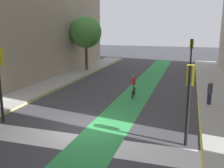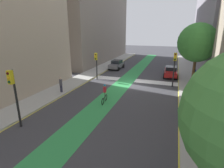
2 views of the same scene
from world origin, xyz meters
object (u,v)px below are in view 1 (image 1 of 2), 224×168
at_px(traffic_signal_near_right, 189,90).
at_px(traffic_signal_near_left, 0,71).
at_px(cyclist_in_lane, 134,85).
at_px(pedestrian_sidewalk_right_a, 210,92).
at_px(street_tree_far, 86,32).
at_px(traffic_signal_far_right, 191,52).

relative_size(traffic_signal_near_right, traffic_signal_near_left, 0.89).
height_order(cyclist_in_lane, pedestrian_sidewalk_right_a, pedestrian_sidewalk_right_a).
relative_size(traffic_signal_near_left, street_tree_far, 0.66).
xyz_separation_m(traffic_signal_near_right, traffic_signal_far_right, (-0.02, 13.99, 0.34)).
bearing_deg(traffic_signal_near_left, traffic_signal_near_right, -0.07).
relative_size(traffic_signal_near_right, pedestrian_sidewalk_right_a, 2.23).
relative_size(pedestrian_sidewalk_right_a, street_tree_far, 0.26).
xyz_separation_m(traffic_signal_near_right, pedestrian_sidewalk_right_a, (1.40, 6.63, -1.67)).
bearing_deg(street_tree_far, traffic_signal_far_right, -16.96).
bearing_deg(pedestrian_sidewalk_right_a, traffic_signal_near_right, -101.93).
bearing_deg(traffic_signal_far_right, cyclist_in_lane, -122.67).
xyz_separation_m(pedestrian_sidewalk_right_a, street_tree_far, (-13.99, 11.19, 3.74)).
bearing_deg(traffic_signal_near_right, cyclist_in_lane, 119.55).
bearing_deg(pedestrian_sidewalk_right_a, traffic_signal_near_left, -150.83).
bearing_deg(street_tree_far, traffic_signal_near_right, -54.77).
bearing_deg(street_tree_far, pedestrian_sidewalk_right_a, -38.66).
height_order(traffic_signal_near_right, traffic_signal_far_right, traffic_signal_far_right).
xyz_separation_m(traffic_signal_near_right, traffic_signal_near_left, (-10.45, 0.01, 0.32)).
bearing_deg(pedestrian_sidewalk_right_a, traffic_signal_far_right, 100.94).
bearing_deg(traffic_signal_near_right, pedestrian_sidewalk_right_a, 78.07).
distance_m(traffic_signal_far_right, street_tree_far, 13.25).
bearing_deg(traffic_signal_near_left, street_tree_far, 96.83).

